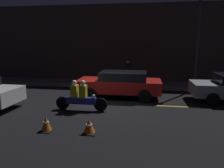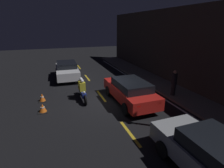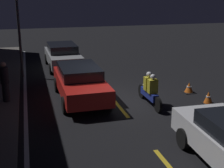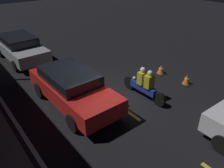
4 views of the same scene
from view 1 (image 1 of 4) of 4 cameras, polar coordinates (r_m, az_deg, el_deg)
ground_plane at (r=10.96m, az=-1.65°, el=-5.08°), size 56.00×56.00×0.00m
raised_curb at (r=15.74m, az=1.74°, el=0.14°), size 28.00×2.17×0.14m
building_front at (r=16.68m, az=2.36°, el=10.46°), size 28.00×0.30×5.75m
lane_dash_b at (r=13.12m, az=-26.02°, el=-3.50°), size 2.00×0.14×0.01m
lane_dash_c at (r=11.18m, az=-6.71°, el=-4.81°), size 2.00×0.14×0.01m
lane_dash_d at (r=10.88m, az=16.86°, el=-5.67°), size 2.00×0.14×0.01m
lane_solid_kerb at (r=14.45m, az=1.06°, el=-1.10°), size 25.20×0.14×0.01m
taxi_red at (r=11.98m, az=2.14°, el=0.14°), size 4.53×1.96×1.43m
motorcycle at (r=9.84m, az=-8.39°, el=-3.24°), size 2.35×0.37×1.37m
traffic_cone_near at (r=7.98m, az=-16.85°, el=-9.92°), size 0.47×0.47×0.52m
traffic_cone_mid at (r=7.52m, az=-6.01°, el=-10.93°), size 0.52×0.52×0.48m
pedestrian at (r=14.92m, az=4.13°, el=3.06°), size 0.34×0.34×1.66m
street_lamp at (r=14.40m, az=21.50°, el=11.06°), size 0.28×0.28×5.76m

